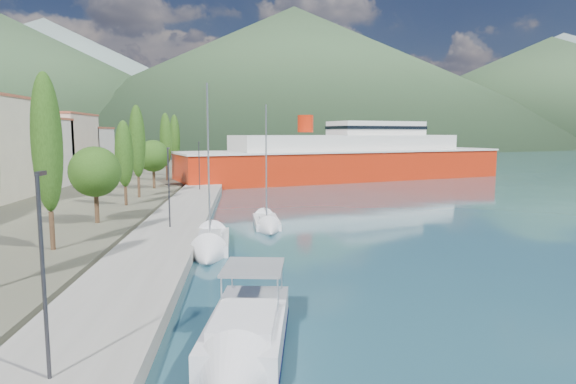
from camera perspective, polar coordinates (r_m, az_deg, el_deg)
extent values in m
plane|color=#244C5A|center=(142.25, -3.84, 3.78)|extent=(1400.00, 1400.00, 0.00)
cube|color=gray|center=(48.92, -11.85, -2.02)|extent=(5.00, 88.00, 0.80)
cone|color=gray|center=(691.04, -26.64, 11.83)|extent=(640.00, 640.00, 150.00)
cone|color=gray|center=(711.66, 1.65, 13.61)|extent=(760.00, 760.00, 180.00)
cone|color=gray|center=(754.89, 29.56, 10.81)|extent=(640.00, 640.00, 140.00)
cone|color=#324C2E|center=(422.76, -30.49, 11.41)|extent=(400.00, 400.00, 95.00)
cone|color=#324C2E|center=(427.09, 0.72, 13.65)|extent=(480.00, 480.00, 115.00)
cone|color=#324C2E|center=(481.94, 28.51, 10.57)|extent=(420.00, 420.00, 90.00)
cube|color=silver|center=(72.04, -28.75, 3.96)|extent=(9.00, 11.00, 9.00)
cube|color=#9E5138|center=(72.01, -28.96, 7.65)|extent=(9.20, 11.20, 0.30)
cube|color=beige|center=(82.22, -25.71, 4.75)|extent=(9.00, 13.00, 10.00)
cube|color=#9E5138|center=(82.24, -25.90, 8.33)|extent=(9.20, 13.20, 0.30)
cube|color=silver|center=(92.63, -23.30, 4.42)|extent=(9.00, 10.00, 8.00)
cube|color=#9E5138|center=(92.58, -23.43, 6.99)|extent=(9.20, 10.20, 0.30)
cylinder|color=#47301E|center=(33.36, -26.16, -4.14)|extent=(0.30, 0.30, 2.41)
ellipsoid|color=#284D15|center=(32.82, -26.68, 5.27)|extent=(1.80, 1.80, 8.53)
cylinder|color=#47301E|center=(41.87, -21.72, -1.70)|extent=(0.36, 0.36, 2.54)
sphere|color=#284D15|center=(41.56, -21.90, 2.25)|extent=(4.06, 4.06, 4.06)
cylinder|color=#47301E|center=(51.09, -18.66, -0.46)|extent=(0.30, 0.30, 1.87)
ellipsoid|color=#284D15|center=(50.74, -18.85, 4.30)|extent=(1.80, 1.80, 6.62)
cylinder|color=#47301E|center=(56.97, -17.25, 0.54)|extent=(0.30, 0.30, 2.28)
ellipsoid|color=#284D15|center=(56.65, -17.44, 5.76)|extent=(1.80, 1.80, 8.10)
cylinder|color=#47301E|center=(65.88, -15.61, 1.57)|extent=(0.36, 0.36, 2.60)
sphere|color=#284D15|center=(65.68, -15.69, 4.14)|extent=(4.16, 4.16, 4.16)
cylinder|color=#47301E|center=(76.29, -14.17, 2.19)|extent=(0.30, 0.30, 2.27)
ellipsoid|color=#284D15|center=(76.05, -14.29, 6.06)|extent=(1.80, 1.80, 8.04)
cylinder|color=#47301E|center=(85.76, -13.18, 2.74)|extent=(0.30, 0.30, 2.29)
ellipsoid|color=#284D15|center=(85.55, -13.27, 6.22)|extent=(1.80, 1.80, 8.12)
cylinder|color=#2D2D33|center=(15.57, -27.00, -9.17)|extent=(0.12, 0.12, 6.00)
cube|color=#2D2D33|center=(15.29, -27.28, 1.97)|extent=(0.15, 0.50, 0.12)
cylinder|color=#2D2D33|center=(37.52, -13.94, 0.46)|extent=(0.12, 0.12, 6.00)
cube|color=#2D2D33|center=(37.55, -14.02, 5.06)|extent=(0.15, 0.50, 0.12)
cylinder|color=#2D2D33|center=(61.99, -10.48, 3.05)|extent=(0.12, 0.12, 6.00)
cube|color=#2D2D33|center=(62.11, -10.52, 5.83)|extent=(0.15, 0.50, 0.12)
cube|color=black|center=(18.73, -4.75, -18.25)|extent=(3.24, 6.65, 0.72)
cube|color=silver|center=(18.40, -4.78, -15.95)|extent=(3.55, 7.01, 1.13)
cube|color=black|center=(18.60, -4.76, -17.40)|extent=(3.61, 7.10, 0.23)
cube|color=silver|center=(17.38, -5.17, -14.82)|extent=(2.55, 3.53, 0.41)
cube|color=slate|center=(19.47, -4.14, -8.89)|extent=(2.70, 3.08, 0.10)
cube|color=silver|center=(34.19, -9.19, -6.04)|extent=(2.67, 6.25, 0.99)
cube|color=silver|center=(33.65, -9.24, -5.10)|extent=(1.58, 2.51, 0.39)
cylinder|color=silver|center=(32.97, -9.41, 3.55)|extent=(0.12, 0.12, 10.47)
cone|color=silver|center=(30.34, -9.54, -7.72)|extent=(2.60, 2.95, 2.53)
cube|color=silver|center=(41.74, -2.60, -3.66)|extent=(2.22, 5.68, 0.79)
cube|color=silver|center=(41.28, -2.56, -3.04)|extent=(1.29, 2.29, 0.31)
cylinder|color=silver|center=(40.72, -2.60, 3.51)|extent=(0.12, 0.12, 9.70)
cone|color=silver|center=(38.22, -2.17, -4.65)|extent=(2.11, 2.69, 2.03)
cube|color=red|center=(83.27, 6.94, 2.97)|extent=(57.90, 29.79, 5.52)
cube|color=silver|center=(83.13, 6.96, 4.87)|extent=(58.40, 30.26, 0.30)
cube|color=silver|center=(83.10, 6.98, 5.68)|extent=(40.49, 22.12, 2.96)
cube|color=silver|center=(86.28, 10.40, 7.43)|extent=(17.52, 12.14, 2.37)
cylinder|color=red|center=(79.31, 2.08, 8.09)|extent=(2.56, 2.56, 2.76)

